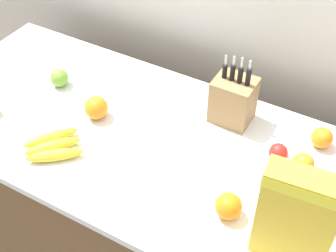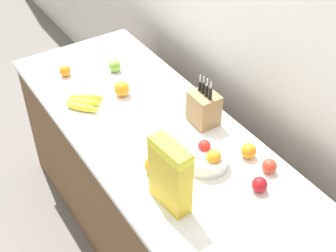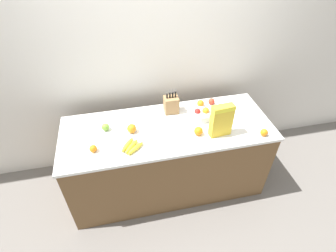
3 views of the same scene
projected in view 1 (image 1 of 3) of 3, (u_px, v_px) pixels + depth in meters
counter at (176, 224)px, 1.94m from camera, size 2.09×0.80×0.88m
knife_block at (233, 100)px, 1.70m from camera, size 0.15×0.13×0.28m
cereal_box at (297, 215)px, 1.22m from camera, size 0.21×0.10×0.33m
fruit_bowl at (286, 167)px, 1.52m from camera, size 0.20×0.20×0.12m
banana_bunch at (53, 146)px, 1.63m from camera, size 0.23×0.23×0.04m
apple_by_knife_block at (59, 78)px, 1.89m from camera, size 0.07×0.07×0.07m
orange_front_right at (96, 108)px, 1.74m from camera, size 0.09×0.09×0.09m
orange_near_bowl at (322, 138)px, 1.63m from camera, size 0.08×0.08×0.08m
orange_mid_left at (228, 206)px, 1.41m from camera, size 0.08×0.08×0.08m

